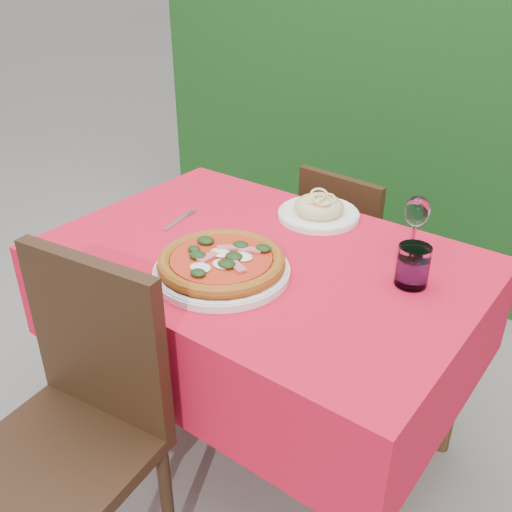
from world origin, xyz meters
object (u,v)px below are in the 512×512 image
Objects in this scene: wine_glass at (417,214)px; chair_far at (347,249)px; chair_near at (77,414)px; pizza_plate at (221,265)px; water_glass at (413,268)px; fork at (177,222)px; pasta_plate at (319,210)px.

chair_far is at bearing 136.26° from wine_glass.
chair_near reaches higher than pizza_plate.
pizza_plate is at bearing 96.62° from chair_far.
water_glass is (0.53, 0.73, 0.27)m from chair_near.
chair_far is at bearing 57.44° from fork.
water_glass is (0.48, -0.56, 0.35)m from chair_far.
chair_near is 3.42× the size of pasta_plate.
fork is (-0.33, 0.16, -0.03)m from pizza_plate.
pizza_plate reaches higher than fork.
pasta_plate reaches higher than fork.
pasta_plate is (0.11, 0.94, 0.25)m from chair_near.
pasta_plate is 1.45× the size of fork.
chair_near is 0.94m from water_glass.
pasta_plate is 2.35× the size of water_glass.
pasta_plate is 1.51× the size of wine_glass.
wine_glass reaches higher than fork.
chair_far is (0.04, 1.29, -0.08)m from chair_near.
fork is (-0.77, -0.11, -0.05)m from water_glass.
water_glass is at bearing 46.65° from chair_near.
chair_far is 2.94× the size of pasta_plate.
water_glass reaches higher than pasta_plate.
pizza_plate is at bearing -148.38° from water_glass.
wine_glass is at bearing 55.78° from chair_near.
pizza_plate is at bearing -129.53° from wine_glass.
pasta_plate is at bearing 103.64° from chair_far.
chair_near is 1.17× the size of chair_far.
chair_near reaches higher than pasta_plate.
fork is (-0.35, -0.32, -0.02)m from pasta_plate.
wine_glass is (0.46, 0.90, 0.34)m from chair_near.
water_glass reaches higher than fork.
pizza_plate is at bearing 71.32° from chair_near.
pizza_plate is 3.73× the size of water_glass.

